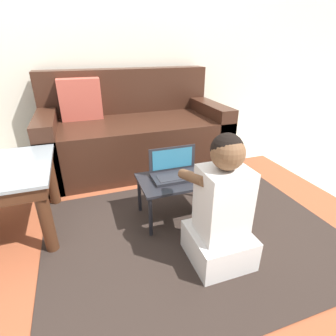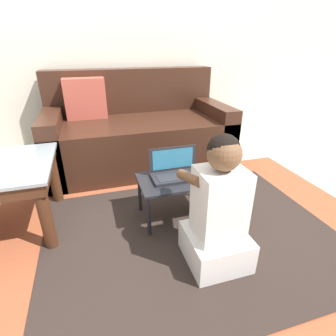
{
  "view_description": "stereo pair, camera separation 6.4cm",
  "coord_description": "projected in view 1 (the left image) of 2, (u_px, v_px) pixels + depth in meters",
  "views": [
    {
      "loc": [
        -0.43,
        -1.44,
        1.08
      ],
      "look_at": [
        0.07,
        0.01,
        0.35
      ],
      "focal_mm": 28.0,
      "sensor_mm": 36.0,
      "label": 1
    },
    {
      "loc": [
        -0.37,
        -1.46,
        1.08
      ],
      "look_at": [
        0.07,
        0.01,
        0.35
      ],
      "focal_mm": 28.0,
      "sensor_mm": 36.0,
      "label": 2
    }
  ],
  "objects": [
    {
      "name": "laptop_desk",
      "position": [
        181.0,
        183.0,
        1.71
      ],
      "size": [
        0.55,
        0.33,
        0.29
      ],
      "color": "black",
      "rests_on": "ground_plane"
    },
    {
      "name": "computer_mouse",
      "position": [
        208.0,
        172.0,
        1.74
      ],
      "size": [
        0.06,
        0.11,
        0.03
      ],
      "color": "black",
      "rests_on": "laptop_desk"
    },
    {
      "name": "laptop",
      "position": [
        176.0,
        172.0,
        1.7
      ],
      "size": [
        0.32,
        0.17,
        0.19
      ],
      "color": "#232328",
      "rests_on": "laptop_desk"
    },
    {
      "name": "ground_plane",
      "position": [
        158.0,
        216.0,
        1.82
      ],
      "size": [
        16.0,
        16.0,
        0.0
      ],
      "primitive_type": "plane",
      "color": "beige"
    },
    {
      "name": "person_seated",
      "position": [
        221.0,
        212.0,
        1.33
      ],
      "size": [
        0.31,
        0.44,
        0.72
      ],
      "color": "silver",
      "rests_on": "ground_plane"
    },
    {
      "name": "couch",
      "position": [
        133.0,
        133.0,
        2.52
      ],
      "size": [
        1.65,
        0.86,
        0.87
      ],
      "color": "#381E14",
      "rests_on": "ground_plane"
    },
    {
      "name": "wall_back",
      "position": [
        112.0,
        24.0,
        2.49
      ],
      "size": [
        9.0,
        0.06,
        2.5
      ],
      "color": "beige",
      "rests_on": "ground_plane"
    },
    {
      "name": "area_rug",
      "position": [
        193.0,
        235.0,
        1.63
      ],
      "size": [
        2.46,
        1.86,
        0.01
      ],
      "color": "#9E4C2D",
      "rests_on": "ground_plane"
    }
  ]
}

